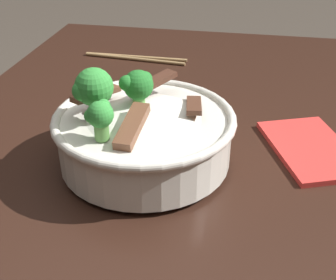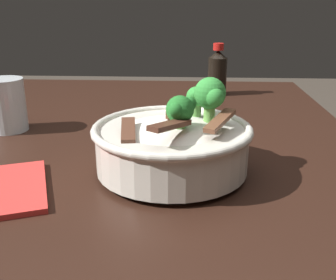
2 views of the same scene
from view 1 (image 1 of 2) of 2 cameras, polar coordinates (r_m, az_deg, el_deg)
The scene contains 4 objects.
dining_table at distance 0.62m, azimuth 5.11°, elevation -14.58°, with size 1.31×0.89×0.82m.
rice_bowl at distance 0.58m, azimuth -3.23°, elevation 1.07°, with size 0.24×0.24×0.14m.
chopsticks_pair at distance 0.96m, azimuth -4.27°, elevation 10.53°, with size 0.03×0.22×0.01m.
folded_napkin at distance 0.66m, azimuth 17.98°, elevation -1.04°, with size 0.16×0.10×0.01m, color red.
Camera 1 is at (-0.43, -0.03, 1.16)m, focal length 47.18 mm.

